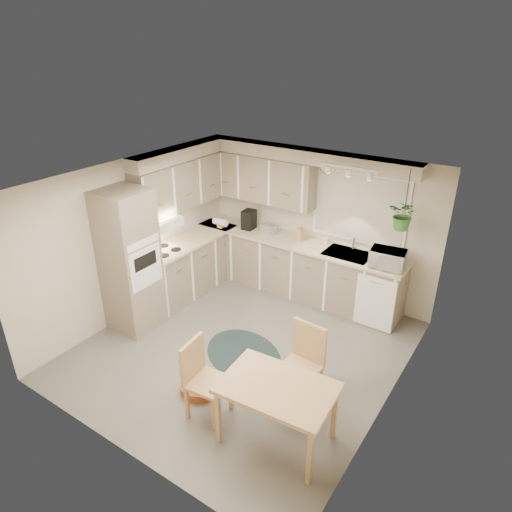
# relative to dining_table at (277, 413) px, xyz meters

# --- Properties ---
(floor) EXTENTS (4.20, 4.20, 0.00)m
(floor) POSITION_rel_dining_table_xyz_m (-1.21, 1.08, -0.36)
(floor) COLOR #605B54
(floor) RESTS_ON ground
(ceiling) EXTENTS (4.20, 4.20, 0.00)m
(ceiling) POSITION_rel_dining_table_xyz_m (-1.21, 1.08, 2.04)
(ceiling) COLOR white
(ceiling) RESTS_ON wall_back
(wall_back) EXTENTS (4.00, 0.04, 2.40)m
(wall_back) POSITION_rel_dining_table_xyz_m (-1.21, 3.18, 0.84)
(wall_back) COLOR beige
(wall_back) RESTS_ON floor
(wall_front) EXTENTS (4.00, 0.04, 2.40)m
(wall_front) POSITION_rel_dining_table_xyz_m (-1.21, -1.02, 0.84)
(wall_front) COLOR beige
(wall_front) RESTS_ON floor
(wall_left) EXTENTS (0.04, 4.20, 2.40)m
(wall_left) POSITION_rel_dining_table_xyz_m (-3.21, 1.08, 0.84)
(wall_left) COLOR beige
(wall_left) RESTS_ON floor
(wall_right) EXTENTS (0.04, 4.20, 2.40)m
(wall_right) POSITION_rel_dining_table_xyz_m (0.79, 1.08, 0.84)
(wall_right) COLOR beige
(wall_right) RESTS_ON floor
(base_cab_left) EXTENTS (0.60, 1.85, 0.90)m
(base_cab_left) POSITION_rel_dining_table_xyz_m (-2.91, 1.95, 0.09)
(base_cab_left) COLOR gray
(base_cab_left) RESTS_ON floor
(base_cab_back) EXTENTS (3.60, 0.60, 0.90)m
(base_cab_back) POSITION_rel_dining_table_xyz_m (-1.41, 2.88, 0.09)
(base_cab_back) COLOR gray
(base_cab_back) RESTS_ON floor
(counter_left) EXTENTS (0.64, 1.89, 0.04)m
(counter_left) POSITION_rel_dining_table_xyz_m (-2.90, 1.95, 0.56)
(counter_left) COLOR beige
(counter_left) RESTS_ON base_cab_left
(counter_back) EXTENTS (3.64, 0.64, 0.04)m
(counter_back) POSITION_rel_dining_table_xyz_m (-1.41, 2.87, 0.56)
(counter_back) COLOR beige
(counter_back) RESTS_ON base_cab_back
(oven_stack) EXTENTS (0.65, 0.65, 2.10)m
(oven_stack) POSITION_rel_dining_table_xyz_m (-2.88, 0.70, 0.69)
(oven_stack) COLOR gray
(oven_stack) RESTS_ON floor
(wall_oven_face) EXTENTS (0.02, 0.56, 0.58)m
(wall_oven_face) POSITION_rel_dining_table_xyz_m (-2.56, 0.70, 0.69)
(wall_oven_face) COLOR white
(wall_oven_face) RESTS_ON oven_stack
(upper_cab_left) EXTENTS (0.35, 2.00, 0.75)m
(upper_cab_left) POSITION_rel_dining_table_xyz_m (-3.03, 2.08, 1.46)
(upper_cab_left) COLOR gray
(upper_cab_left) RESTS_ON wall_left
(upper_cab_back) EXTENTS (2.00, 0.35, 0.75)m
(upper_cab_back) POSITION_rel_dining_table_xyz_m (-2.21, 3.00, 1.46)
(upper_cab_back) COLOR gray
(upper_cab_back) RESTS_ON wall_back
(soffit_left) EXTENTS (0.30, 2.00, 0.20)m
(soffit_left) POSITION_rel_dining_table_xyz_m (-3.06, 2.08, 1.94)
(soffit_left) COLOR beige
(soffit_left) RESTS_ON wall_left
(soffit_back) EXTENTS (3.60, 0.30, 0.20)m
(soffit_back) POSITION_rel_dining_table_xyz_m (-1.41, 3.03, 1.94)
(soffit_back) COLOR beige
(soffit_back) RESTS_ON wall_back
(cooktop) EXTENTS (0.52, 0.58, 0.02)m
(cooktop) POSITION_rel_dining_table_xyz_m (-2.89, 1.38, 0.58)
(cooktop) COLOR white
(cooktop) RESTS_ON counter_left
(range_hood) EXTENTS (0.40, 0.60, 0.14)m
(range_hood) POSITION_rel_dining_table_xyz_m (-2.91, 1.38, 1.04)
(range_hood) COLOR white
(range_hood) RESTS_ON upper_cab_left
(window_blinds) EXTENTS (1.40, 0.02, 1.00)m
(window_blinds) POSITION_rel_dining_table_xyz_m (-0.51, 3.15, 1.24)
(window_blinds) COLOR beige
(window_blinds) RESTS_ON wall_back
(window_frame) EXTENTS (1.50, 0.02, 1.10)m
(window_frame) POSITION_rel_dining_table_xyz_m (-0.51, 3.16, 1.24)
(window_frame) COLOR white
(window_frame) RESTS_ON wall_back
(sink) EXTENTS (0.70, 0.48, 0.10)m
(sink) POSITION_rel_dining_table_xyz_m (-0.51, 2.88, 0.54)
(sink) COLOR #A7AAAF
(sink) RESTS_ON counter_back
(dishwasher_front) EXTENTS (0.58, 0.02, 0.83)m
(dishwasher_front) POSITION_rel_dining_table_xyz_m (0.09, 2.57, 0.06)
(dishwasher_front) COLOR white
(dishwasher_front) RESTS_ON base_cab_back
(track_light_bar) EXTENTS (0.80, 0.04, 0.04)m
(track_light_bar) POSITION_rel_dining_table_xyz_m (-0.51, 2.63, 1.97)
(track_light_bar) COLOR white
(track_light_bar) RESTS_ON ceiling
(wall_clock) EXTENTS (0.30, 0.03, 0.30)m
(wall_clock) POSITION_rel_dining_table_xyz_m (-1.06, 3.15, 1.82)
(wall_clock) COLOR gold
(wall_clock) RESTS_ON wall_back
(dining_table) EXTENTS (1.21, 0.86, 0.73)m
(dining_table) POSITION_rel_dining_table_xyz_m (0.00, 0.00, 0.00)
(dining_table) COLOR tan
(dining_table) RESTS_ON floor
(chair_left) EXTENTS (0.48, 0.48, 0.94)m
(chair_left) POSITION_rel_dining_table_xyz_m (-0.83, -0.10, 0.10)
(chair_left) COLOR tan
(chair_left) RESTS_ON floor
(chair_back) EXTENTS (0.49, 0.49, 0.98)m
(chair_back) POSITION_rel_dining_table_xyz_m (-0.09, 0.64, 0.12)
(chair_back) COLOR tan
(chair_back) RESTS_ON floor
(braided_rug) EXTENTS (1.50, 1.34, 0.01)m
(braided_rug) POSITION_rel_dining_table_xyz_m (-1.13, 0.99, -0.36)
(braided_rug) COLOR black
(braided_rug) RESTS_ON floor
(pet_bed) EXTENTS (0.61, 0.61, 0.11)m
(pet_bed) POSITION_rel_dining_table_xyz_m (-1.17, 0.12, -0.31)
(pet_bed) COLOR #A05220
(pet_bed) RESTS_ON floor
(microwave) EXTENTS (0.52, 0.33, 0.33)m
(microwave) POSITION_rel_dining_table_xyz_m (0.13, 2.78, 0.74)
(microwave) COLOR white
(microwave) RESTS_ON counter_back
(soap_bottle) EXTENTS (0.10, 0.18, 0.08)m
(soap_bottle) POSITION_rel_dining_table_xyz_m (-0.94, 3.03, 0.61)
(soap_bottle) COLOR white
(soap_bottle) RESTS_ON counter_back
(hanging_plant) EXTENTS (0.44, 0.48, 0.33)m
(hanging_plant) POSITION_rel_dining_table_xyz_m (0.27, 2.78, 1.35)
(hanging_plant) COLOR #336F2C
(hanging_plant) RESTS_ON ceiling
(coffee_maker) EXTENTS (0.20, 0.24, 0.33)m
(coffee_maker) POSITION_rel_dining_table_xyz_m (-2.34, 2.88, 0.74)
(coffee_maker) COLOR black
(coffee_maker) RESTS_ON counter_back
(toaster) EXTENTS (0.29, 0.21, 0.16)m
(toaster) POSITION_rel_dining_table_xyz_m (-1.95, 2.90, 0.65)
(toaster) COLOR #A7AAAF
(toaster) RESTS_ON counter_back
(knife_block) EXTENTS (0.12, 0.12, 0.22)m
(knife_block) POSITION_rel_dining_table_xyz_m (-1.36, 2.93, 0.68)
(knife_block) COLOR tan
(knife_block) RESTS_ON counter_back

